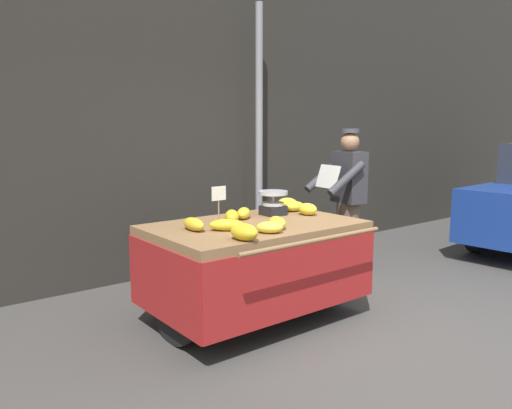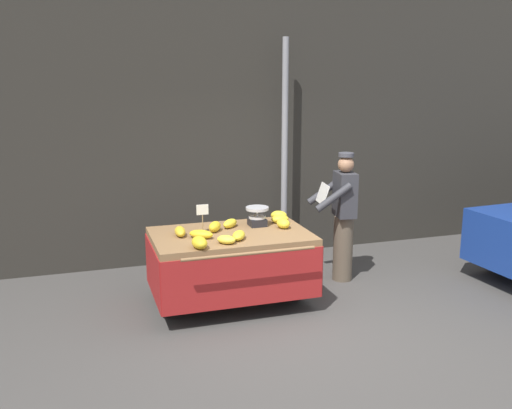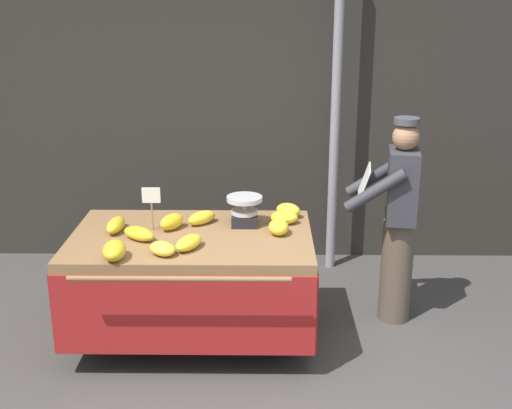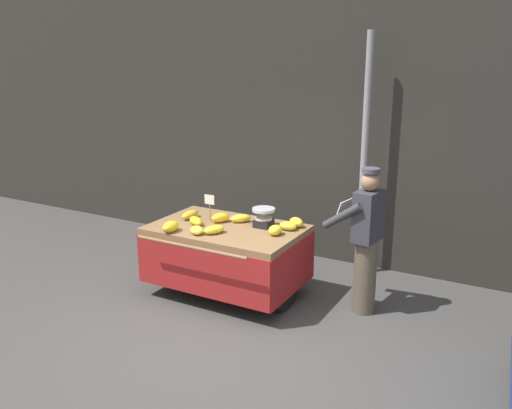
{
  "view_description": "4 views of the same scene",
  "coord_description": "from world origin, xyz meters",
  "px_view_note": "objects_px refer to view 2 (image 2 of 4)",
  "views": [
    {
      "loc": [
        -3.2,
        -2.35,
        1.71
      ],
      "look_at": [
        -0.5,
        1.1,
        1.04
      ],
      "focal_mm": 34.68,
      "sensor_mm": 36.0,
      "label": 1
    },
    {
      "loc": [
        -2.24,
        -5.13,
        2.67
      ],
      "look_at": [
        -0.24,
        1.1,
        1.19
      ],
      "focal_mm": 39.73,
      "sensor_mm": 36.0,
      "label": 2
    },
    {
      "loc": [
        -0.03,
        -3.61,
        2.64
      ],
      "look_at": [
        -0.09,
        1.06,
        1.11
      ],
      "focal_mm": 45.96,
      "sensor_mm": 36.0,
      "label": 3
    },
    {
      "loc": [
        2.78,
        -4.29,
        2.92
      ],
      "look_at": [
        -0.14,
        0.97,
        1.24
      ],
      "focal_mm": 37.93,
      "sensor_mm": 36.0,
      "label": 4
    }
  ],
  "objects_px": {
    "banana_bunch_5": "(199,243)",
    "banana_bunch_9": "(279,215)",
    "weighing_scale": "(257,216)",
    "vendor_person": "(343,216)",
    "price_sign": "(202,212)",
    "banana_bunch_2": "(239,235)",
    "banana_bunch_0": "(230,223)",
    "street_pole": "(285,152)",
    "banana_bunch_3": "(215,227)",
    "banana_bunch_8": "(180,231)",
    "banana_bunch_7": "(280,219)",
    "banana_bunch_1": "(226,240)",
    "banana_bunch_4": "(283,223)",
    "banana_bunch_6": "(201,234)",
    "banana_cart": "(231,251)"
  },
  "relations": [
    {
      "from": "street_pole",
      "to": "price_sign",
      "type": "xyz_separation_m",
      "value": [
        -1.52,
        -1.37,
        -0.47
      ]
    },
    {
      "from": "street_pole",
      "to": "banana_bunch_9",
      "type": "bearing_deg",
      "value": -113.88
    },
    {
      "from": "price_sign",
      "to": "banana_bunch_1",
      "type": "relative_size",
      "value": 1.58
    },
    {
      "from": "price_sign",
      "to": "banana_bunch_5",
      "type": "height_order",
      "value": "price_sign"
    },
    {
      "from": "banana_bunch_4",
      "to": "street_pole",
      "type": "bearing_deg",
      "value": 69.05
    },
    {
      "from": "vendor_person",
      "to": "banana_bunch_6",
      "type": "bearing_deg",
      "value": -166.48
    },
    {
      "from": "banana_bunch_6",
      "to": "banana_bunch_7",
      "type": "height_order",
      "value": "banana_bunch_7"
    },
    {
      "from": "street_pole",
      "to": "banana_bunch_7",
      "type": "xyz_separation_m",
      "value": [
        -0.51,
        -1.21,
        -0.66
      ]
    },
    {
      "from": "weighing_scale",
      "to": "banana_bunch_5",
      "type": "xyz_separation_m",
      "value": [
        -0.87,
        -0.7,
        -0.05
      ]
    },
    {
      "from": "weighing_scale",
      "to": "banana_bunch_3",
      "type": "relative_size",
      "value": 1.18
    },
    {
      "from": "weighing_scale",
      "to": "banana_bunch_8",
      "type": "distance_m",
      "value": 0.99
    },
    {
      "from": "banana_bunch_2",
      "to": "banana_bunch_3",
      "type": "bearing_deg",
      "value": 113.21
    },
    {
      "from": "banana_cart",
      "to": "banana_bunch_4",
      "type": "relative_size",
      "value": 9.03
    },
    {
      "from": "banana_bunch_5",
      "to": "price_sign",
      "type": "bearing_deg",
      "value": 74.04
    },
    {
      "from": "street_pole",
      "to": "banana_bunch_3",
      "type": "relative_size",
      "value": 13.47
    },
    {
      "from": "banana_bunch_0",
      "to": "banana_bunch_9",
      "type": "bearing_deg",
      "value": 13.71
    },
    {
      "from": "banana_bunch_4",
      "to": "banana_bunch_5",
      "type": "xyz_separation_m",
      "value": [
        -1.14,
        -0.5,
        0.01
      ]
    },
    {
      "from": "banana_bunch_2",
      "to": "vendor_person",
      "type": "xyz_separation_m",
      "value": [
        1.62,
        0.66,
        -0.06
      ]
    },
    {
      "from": "banana_cart",
      "to": "banana_bunch_8",
      "type": "xyz_separation_m",
      "value": [
        -0.58,
        0.06,
        0.27
      ]
    },
    {
      "from": "price_sign",
      "to": "banana_bunch_7",
      "type": "relative_size",
      "value": 1.53
    },
    {
      "from": "street_pole",
      "to": "banana_bunch_0",
      "type": "distance_m",
      "value": 1.81
    },
    {
      "from": "banana_bunch_2",
      "to": "banana_bunch_7",
      "type": "distance_m",
      "value": 0.88
    },
    {
      "from": "weighing_scale",
      "to": "banana_bunch_7",
      "type": "distance_m",
      "value": 0.32
    },
    {
      "from": "weighing_scale",
      "to": "vendor_person",
      "type": "bearing_deg",
      "value": 7.1
    },
    {
      "from": "banana_bunch_0",
      "to": "vendor_person",
      "type": "height_order",
      "value": "vendor_person"
    },
    {
      "from": "banana_bunch_0",
      "to": "banana_bunch_3",
      "type": "distance_m",
      "value": 0.25
    },
    {
      "from": "street_pole",
      "to": "banana_bunch_0",
      "type": "height_order",
      "value": "street_pole"
    },
    {
      "from": "banana_bunch_5",
      "to": "banana_bunch_9",
      "type": "xyz_separation_m",
      "value": [
        1.22,
        0.89,
        -0.0
      ]
    },
    {
      "from": "price_sign",
      "to": "banana_bunch_9",
      "type": "distance_m",
      "value": 1.11
    },
    {
      "from": "banana_cart",
      "to": "banana_bunch_1",
      "type": "xyz_separation_m",
      "value": [
        -0.16,
        -0.4,
        0.27
      ]
    },
    {
      "from": "banana_cart",
      "to": "weighing_scale",
      "type": "xyz_separation_m",
      "value": [
        0.4,
        0.22,
        0.34
      ]
    },
    {
      "from": "banana_bunch_6",
      "to": "banana_bunch_8",
      "type": "xyz_separation_m",
      "value": [
        -0.21,
        0.17,
        0.0
      ]
    },
    {
      "from": "banana_cart",
      "to": "banana_bunch_5",
      "type": "height_order",
      "value": "banana_bunch_5"
    },
    {
      "from": "price_sign",
      "to": "banana_bunch_0",
      "type": "height_order",
      "value": "price_sign"
    },
    {
      "from": "price_sign",
      "to": "banana_bunch_6",
      "type": "bearing_deg",
      "value": -107.57
    },
    {
      "from": "banana_bunch_4",
      "to": "banana_bunch_6",
      "type": "height_order",
      "value": "banana_bunch_4"
    },
    {
      "from": "banana_cart",
      "to": "banana_bunch_4",
      "type": "xyz_separation_m",
      "value": [
        0.66,
        0.02,
        0.28
      ]
    },
    {
      "from": "price_sign",
      "to": "banana_bunch_2",
      "type": "height_order",
      "value": "price_sign"
    },
    {
      "from": "banana_bunch_3",
      "to": "banana_bunch_6",
      "type": "relative_size",
      "value": 0.84
    },
    {
      "from": "price_sign",
      "to": "banana_bunch_5",
      "type": "xyz_separation_m",
      "value": [
        -0.17,
        -0.58,
        -0.18
      ]
    },
    {
      "from": "weighing_scale",
      "to": "banana_bunch_2",
      "type": "distance_m",
      "value": 0.64
    },
    {
      "from": "banana_bunch_9",
      "to": "banana_bunch_5",
      "type": "bearing_deg",
      "value": -143.92
    },
    {
      "from": "banana_bunch_1",
      "to": "banana_bunch_2",
      "type": "bearing_deg",
      "value": 32.56
    },
    {
      "from": "banana_bunch_5",
      "to": "banana_bunch_7",
      "type": "height_order",
      "value": "banana_bunch_5"
    },
    {
      "from": "banana_bunch_3",
      "to": "banana_bunch_8",
      "type": "xyz_separation_m",
      "value": [
        -0.42,
        -0.06,
        -0.01
      ]
    },
    {
      "from": "street_pole",
      "to": "banana_bunch_5",
      "type": "distance_m",
      "value": 2.66
    },
    {
      "from": "weighing_scale",
      "to": "banana_bunch_5",
      "type": "height_order",
      "value": "weighing_scale"
    },
    {
      "from": "banana_bunch_5",
      "to": "banana_bunch_4",
      "type": "bearing_deg",
      "value": 23.72
    },
    {
      "from": "banana_bunch_5",
      "to": "banana_bunch_2",
      "type": "bearing_deg",
      "value": 21.46
    },
    {
      "from": "banana_bunch_5",
      "to": "banana_bunch_9",
      "type": "relative_size",
      "value": 1.25
    }
  ]
}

